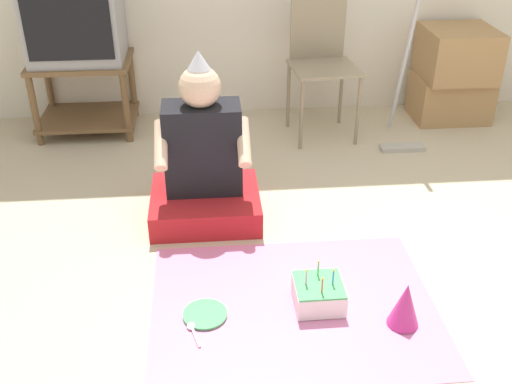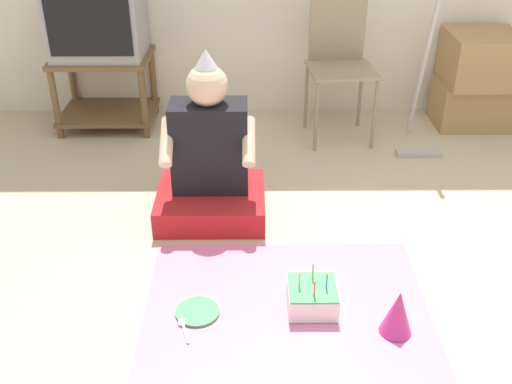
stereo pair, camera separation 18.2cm
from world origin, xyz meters
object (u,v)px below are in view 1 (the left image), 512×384
birthday_cake (319,294)px  party_hat_blue (405,304)px  person_seated (204,166)px  tv (75,19)px  cardboard_box_stack (454,73)px  folding_chair (321,56)px  dust_mop (404,98)px  paper_plate (205,314)px

birthday_cake → party_hat_blue: bearing=-24.9°
person_seated → party_hat_blue: 1.22m
tv → cardboard_box_stack: size_ratio=0.90×
folding_chair → cardboard_box_stack: 0.99m
dust_mop → paper_plate: dust_mop is taller
tv → paper_plate: bearing=-69.0°
tv → folding_chair: 1.57m
dust_mop → party_hat_blue: size_ratio=5.71×
person_seated → birthday_cake: 0.93m
cardboard_box_stack → paper_plate: cardboard_box_stack is taller
party_hat_blue → birthday_cake: bearing=155.1°
paper_plate → party_hat_blue: bearing=-8.4°
party_hat_blue → tv: bearing=126.7°
folding_chair → birthday_cake: size_ratio=4.37×
tv → cardboard_box_stack: 2.55m
birthday_cake → tv: bearing=122.5°
tv → birthday_cake: bearing=-57.5°
tv → paper_plate: (0.76, -1.97, -0.74)m
cardboard_box_stack → party_hat_blue: (-0.95, -2.07, -0.22)m
folding_chair → dust_mop: (0.49, -0.27, -0.20)m
folding_chair → dust_mop: size_ratio=0.78×
dust_mop → birthday_cake: bearing=-117.9°
person_seated → paper_plate: 0.85m
tv → cardboard_box_stack: tv is taller
folding_chair → birthday_cake: folding_chair is taller
cardboard_box_stack → person_seated: 2.08m
dust_mop → folding_chair: bearing=151.2°
cardboard_box_stack → paper_plate: 2.64m
folding_chair → person_seated: bearing=-127.6°
dust_mop → tv: bearing=168.2°
tv → party_hat_blue: 2.68m
person_seated → party_hat_blue: person_seated is taller
folding_chair → dust_mop: 0.59m
person_seated → paper_plate: size_ratio=4.71×
cardboard_box_stack → person_seated: (-1.74, -1.14, -0.05)m
dust_mop → person_seated: dust_mop is taller
cardboard_box_stack → paper_plate: bearing=-132.0°
person_seated → birthday_cake: person_seated is taller
dust_mop → party_hat_blue: 1.74m
party_hat_blue → cardboard_box_stack: bearing=65.2°
cardboard_box_stack → birthday_cake: (-1.28, -1.92, -0.27)m
cardboard_box_stack → tv: bearing=179.6°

